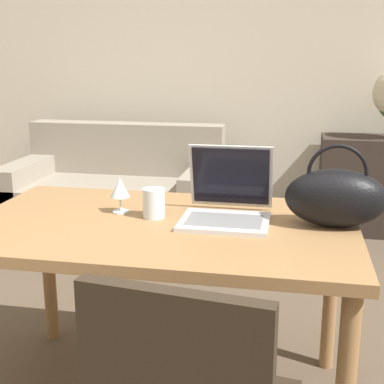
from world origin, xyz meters
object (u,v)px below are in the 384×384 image
at_px(drinking_glass, 154,203).
at_px(handbag, 336,197).
at_px(couch, 116,198).
at_px(wine_glass, 120,189).
at_px(laptop, 228,200).

height_order(drinking_glass, handbag, handbag).
height_order(couch, wine_glass, wine_glass).
bearing_deg(laptop, wine_glass, -178.75).
bearing_deg(wine_glass, couch, 109.85).
distance_m(couch, wine_glass, 2.03).
bearing_deg(handbag, wine_glass, 178.34).
distance_m(laptop, wine_glass, 0.42).
height_order(laptop, wine_glass, laptop).
xyz_separation_m(couch, handbag, (1.47, -1.86, 0.57)).
bearing_deg(drinking_glass, handbag, 1.48).
relative_size(couch, laptop, 4.61).
bearing_deg(couch, wine_glass, -70.15).
bearing_deg(handbag, couch, 128.32).
xyz_separation_m(laptop, drinking_glass, (-0.27, -0.05, -0.01)).
relative_size(drinking_glass, wine_glass, 0.81).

